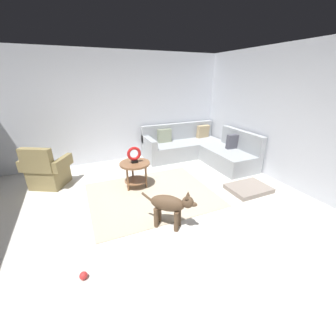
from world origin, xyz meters
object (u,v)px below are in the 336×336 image
(torus_sculpture, at_px, (134,154))
(dog_bed_mat, at_px, (248,188))
(dog, at_px, (170,205))
(side_table, at_px, (135,168))
(sectional_couch, at_px, (199,149))
(dog_toy_ball, at_px, (83,276))
(armchair, at_px, (47,172))

(torus_sculpture, xyz_separation_m, dog_bed_mat, (2.01, -1.05, -0.67))
(dog, bearing_deg, side_table, -133.98)
(dog, bearing_deg, dog_bed_mat, 142.59)
(sectional_couch, xyz_separation_m, dog, (-1.90, -2.32, 0.09))
(sectional_couch, relative_size, torus_sculpture, 6.90)
(dog_toy_ball, bearing_deg, sectional_couch, 41.04)
(sectional_couch, xyz_separation_m, dog_toy_ball, (-3.17, -2.76, -0.25))
(dog_bed_mat, distance_m, dog, 1.96)
(dog_bed_mat, height_order, dog_toy_ball, same)
(dog_bed_mat, xyz_separation_m, dog, (-1.89, -0.38, 0.33))
(torus_sculpture, height_order, dog_toy_ball, torus_sculpture)
(side_table, xyz_separation_m, torus_sculpture, (-0.00, -0.00, 0.29))
(armchair, height_order, side_table, armchair)
(torus_sculpture, height_order, dog_bed_mat, torus_sculpture)
(torus_sculpture, xyz_separation_m, dog_toy_ball, (-1.15, -1.88, -0.67))
(sectional_couch, bearing_deg, dog_bed_mat, -90.36)
(dog, bearing_deg, armchair, -100.42)
(side_table, distance_m, torus_sculpture, 0.29)
(dog_bed_mat, bearing_deg, armchair, 153.38)
(side_table, xyz_separation_m, dog, (0.12, -1.44, -0.04))
(dog_toy_ball, bearing_deg, side_table, 58.64)
(sectional_couch, height_order, torus_sculpture, sectional_couch)
(armchair, relative_size, dog_toy_ball, 10.96)
(armchair, relative_size, torus_sculpture, 3.04)
(side_table, bearing_deg, sectional_couch, 23.50)
(side_table, distance_m, dog, 1.44)
(sectional_couch, xyz_separation_m, armchair, (-3.66, -0.11, 0.03))
(armchair, height_order, torus_sculpture, armchair)
(armchair, xyz_separation_m, dog_bed_mat, (3.65, -1.83, -0.28))
(side_table, height_order, dog_bed_mat, side_table)
(armchair, height_order, dog_toy_ball, armchair)
(side_table, height_order, dog, dog)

